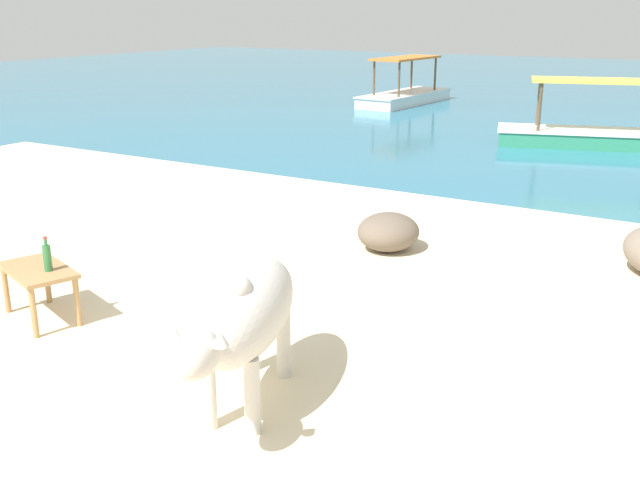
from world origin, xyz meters
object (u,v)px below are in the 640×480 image
bottle (47,257)px  boat_green (595,132)px  boat_white (405,94)px  low_bench_table (38,277)px  cow (244,313)px

bottle → boat_green: 11.41m
bottle → boat_green: (2.20, 11.19, -0.33)m
boat_white → low_bench_table: bearing=-162.8°
cow → boat_green: (-0.01, 11.45, -0.41)m
boat_white → boat_green: (5.97, -4.28, 0.00)m
cow → boat_white: (-5.98, 15.73, -0.41)m
low_bench_table → cow: bearing=13.1°
low_bench_table → boat_white: bearing=122.5°
low_bench_table → boat_green: 11.43m
low_bench_table → boat_white: boat_white is taller
low_bench_table → bottle: 0.24m
cow → boat_white: bearing=-178.0°
cow → boat_white: boat_white is taller
cow → boat_green: 11.45m
bottle → low_bench_table: bearing=-178.3°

